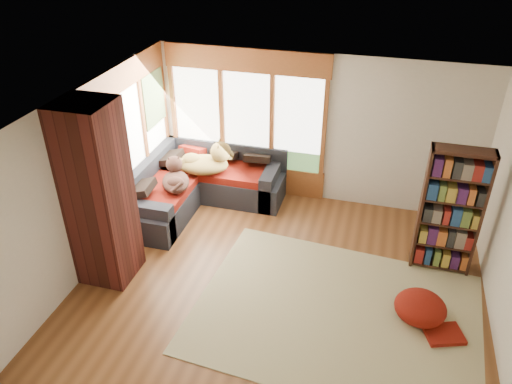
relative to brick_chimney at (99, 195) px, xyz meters
The scene contains 16 objects.
floor 2.75m from the brick_chimney, ahead, with size 5.50×5.50×0.00m, color brown.
ceiling 2.75m from the brick_chimney, ahead, with size 5.50×5.50×0.00m, color white.
wall_back 3.73m from the brick_chimney, 49.90° to the left, with size 5.50×0.04×2.60m, color silver.
wall_front 3.22m from the brick_chimney, 41.86° to the right, with size 5.50×0.04×2.60m, color silver.
wall_left 0.49m from the brick_chimney, 135.00° to the left, with size 0.04×5.00×2.60m, color silver.
windows_back 3.07m from the brick_chimney, 66.95° to the left, with size 2.82×0.10×1.90m.
windows_left 1.58m from the brick_chimney, 101.66° to the left, with size 0.10×2.62×1.90m.
roller_blind 2.44m from the brick_chimney, 96.95° to the left, with size 0.03×0.72×0.90m, color #66864F.
brick_chimney is the anchor object (origin of this frame).
sectional_sofa 2.32m from the brick_chimney, 77.71° to the left, with size 2.20×2.20×0.80m.
area_rug 3.48m from the brick_chimney, ahead, with size 3.60×2.76×0.01m, color beige.
bookshelf 4.76m from the brick_chimney, 17.00° to the left, with size 0.82×0.27×1.91m.
pouf 4.41m from the brick_chimney, ahead, with size 0.65×0.65×0.35m, color maroon.
dog_tan 2.34m from the brick_chimney, 72.50° to the left, with size 1.00×0.74×0.50m.
dog_brindle 1.74m from the brick_chimney, 77.72° to the left, with size 0.68×0.80×0.39m.
throw_pillows 2.31m from the brick_chimney, 77.57° to the left, with size 1.98×1.68×0.45m.
Camera 1 is at (1.10, -5.20, 4.71)m, focal length 35.00 mm.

